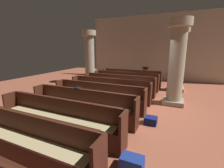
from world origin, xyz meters
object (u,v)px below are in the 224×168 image
Objects in this scene: pew_row_0 at (131,77)px; pew_row_4 at (98,95)px; pew_row_3 at (109,88)px; pew_row_7 at (20,137)px; pew_row_1 at (125,80)px; pillar_aisle_rear at (177,62)px; pew_row_6 at (58,116)px; kneeler_box_blue at (132,163)px; pew_row_5 at (82,103)px; pillar_far_side at (90,57)px; pillar_aisle_side at (178,58)px; kneeler_box_navy at (151,120)px; lectern at (145,76)px; hymn_book at (78,88)px; pew_row_2 at (118,84)px.

pew_row_4 is at bearing -90.00° from pew_row_0.
pew_row_7 is (0.00, -4.16, 0.00)m from pew_row_3.
pew_row_1 is 1.11× the size of pillar_aisle_rear.
pew_row_6 reaches higher than kneeler_box_blue.
pew_row_5 is 8.64× the size of kneeler_box_blue.
pillar_far_side reaches higher than pew_row_6.
pillar_aisle_side is 7.80× the size of kneeler_box_blue.
pew_row_3 is 1.00× the size of pew_row_4.
kneeler_box_navy is at bearing 50.96° from pew_row_7.
pillar_aisle_rear is (0.00, -2.29, 0.00)m from pillar_aisle_side.
kneeler_box_blue is (2.10, -1.44, -0.37)m from pew_row_5.
pew_row_3 and pew_row_6 have the same top height.
lectern is at bearing 146.97° from pillar_aisle_side.
pew_row_3 is at bearing -90.00° from pew_row_0.
pew_row_1 is at bearing 149.37° from pillar_aisle_rear.
hymn_book is (-0.26, -1.89, 0.44)m from pew_row_3.
pew_row_6 is 6.60m from pillar_aisle_side.
lectern is at bearing 100.67° from kneeler_box_blue.
pillar_aisle_side is at bearing 47.33° from pew_row_3.
pillar_aisle_side is at bearing 34.44° from pew_row_2.
pew_row_7 is at bearing -90.00° from pew_row_1.
pew_row_3 is at bearing -168.36° from pillar_aisle_rear.
pew_row_5 is at bearing -117.97° from pillar_aisle_side.
pew_row_5 reaches higher than kneeler_box_blue.
pew_row_3 is 17.57× the size of hymn_book.
pew_row_4 is at bearing -123.98° from pillar_aisle_side.
pew_row_3 is 8.64× the size of kneeler_box_blue.
lectern reaches higher than kneeler_box_navy.
lectern reaches higher than kneeler_box_blue.
pew_row_4 is 1.11× the size of pillar_aisle_rear.
pew_row_3 is 1.00× the size of pew_row_7.
pew_row_2 and pew_row_5 have the same top height.
pew_row_4 is at bearing 90.00° from pew_row_5.
pew_row_5 is (0.00, -1.04, 0.00)m from pew_row_4.
pew_row_6 is 1.11× the size of pillar_far_side.
pew_row_5 is 3.35× the size of lectern.
pew_row_2 is (0.00, -2.08, 0.00)m from pew_row_0.
pew_row_7 is at bearing -119.03° from pillar_aisle_rear.
lectern is at bearing 77.65° from pew_row_2.
pew_row_5 is at bearing -90.00° from pew_row_3.
hymn_book is (-0.26, 1.23, 0.44)m from pew_row_6.
pew_row_1 is at bearing 90.00° from pew_row_5.
kneeler_box_blue is at bearing -72.45° from pew_row_0.
pew_row_2 is at bearing 84.91° from hymn_book.
pew_row_0 is 1.00× the size of pew_row_1.
hymn_book reaches higher than kneeler_box_blue.
pew_row_1 is at bearing 90.00° from pew_row_3.
pew_row_0 is 8.64× the size of kneeler_box_blue.
pew_row_7 is 17.57× the size of hymn_book.
pew_row_4 is (0.00, -3.12, 0.00)m from pew_row_1.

